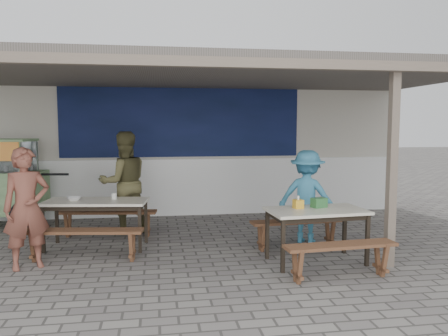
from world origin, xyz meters
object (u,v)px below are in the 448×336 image
(bench_left_wall, at_px, (108,217))
(bench_right_wall, at_px, (296,227))
(patron_right_table, at_px, (307,197))
(bench_left_street, at_px, (83,237))
(bench_right_street, at_px, (340,253))
(table_right, at_px, (316,215))
(patron_wall_side, at_px, (124,182))
(patron_street_side, at_px, (27,208))
(condiment_jar, at_px, (114,196))
(tissue_box, at_px, (298,204))
(table_left, at_px, (96,205))
(vendor_cart, at_px, (2,180))
(condiment_bowl, at_px, (74,199))
(donation_box, at_px, (319,203))

(bench_left_wall, xyz_separation_m, bench_right_wall, (2.97, -1.20, -0.01))
(bench_right_wall, height_order, patron_right_table, patron_right_table)
(bench_left_street, xyz_separation_m, bench_right_street, (3.26, -1.25, -0.01))
(table_right, bearing_deg, patron_wall_side, 137.63)
(patron_right_table, bearing_deg, bench_right_wall, 82.55)
(bench_left_street, relative_size, bench_right_street, 1.16)
(patron_street_side, relative_size, patron_right_table, 1.07)
(bench_left_street, relative_size, condiment_jar, 18.06)
(patron_wall_side, bearing_deg, bench_left_wall, 25.62)
(patron_street_side, bearing_deg, condiment_jar, 17.44)
(bench_left_wall, bearing_deg, tissue_box, -24.79)
(table_left, distance_m, vendor_cart, 2.54)
(bench_right_street, height_order, patron_street_side, patron_street_side)
(bench_right_wall, bearing_deg, patron_street_side, -179.27)
(vendor_cart, bearing_deg, condiment_jar, -27.09)
(vendor_cart, height_order, patron_street_side, vendor_cart)
(table_right, height_order, patron_wall_side, patron_wall_side)
(condiment_bowl, bearing_deg, table_left, -7.76)
(bench_left_street, height_order, vendor_cart, vendor_cart)
(patron_right_table, xyz_separation_m, condiment_bowl, (-3.69, 0.23, 0.02))
(patron_wall_side, bearing_deg, patron_street_side, 39.69)
(bench_left_street, distance_m, vendor_cart, 3.01)
(table_right, bearing_deg, bench_left_street, 165.96)
(bench_right_wall, bearing_deg, bench_left_wall, 153.68)
(bench_right_street, height_order, vendor_cart, vendor_cart)
(patron_right_table, bearing_deg, tissue_box, 96.12)
(bench_left_wall, xyz_separation_m, patron_wall_side, (0.27, 0.26, 0.56))
(condiment_jar, distance_m, condiment_bowl, 0.61)
(vendor_cart, height_order, condiment_jar, vendor_cart)
(donation_box, bearing_deg, table_left, 161.06)
(table_right, height_order, donation_box, donation_box)
(vendor_cart, height_order, patron_right_table, vendor_cart)
(patron_right_table, height_order, condiment_bowl, patron_right_table)
(bench_right_street, bearing_deg, patron_right_table, 79.77)
(table_left, height_order, bench_left_street, table_left)
(bench_left_wall, bearing_deg, donation_box, -21.79)
(table_left, distance_m, bench_left_street, 0.76)
(vendor_cart, relative_size, tissue_box, 17.33)
(bench_left_wall, height_order, tissue_box, tissue_box)
(vendor_cart, distance_m, condiment_bowl, 2.25)
(vendor_cart, distance_m, patron_wall_side, 2.38)
(bench_left_wall, distance_m, bench_right_street, 4.03)
(patron_street_side, xyz_separation_m, donation_box, (3.98, -0.23, 0.01))
(patron_right_table, bearing_deg, bench_right_street, 116.57)
(patron_wall_side, bearing_deg, donation_box, 126.54)
(patron_street_side, distance_m, patron_wall_side, 2.13)
(tissue_box, bearing_deg, patron_street_side, 176.01)
(bench_left_wall, relative_size, condiment_jar, 18.06)
(patron_wall_side, relative_size, condiment_bowl, 8.32)
(patron_right_table, bearing_deg, patron_wall_side, 12.01)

